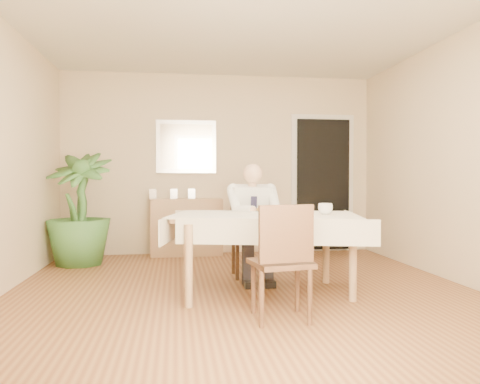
{
  "coord_description": "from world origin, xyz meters",
  "views": [
    {
      "loc": [
        -0.65,
        -4.33,
        1.08
      ],
      "look_at": [
        0.0,
        0.35,
        0.95
      ],
      "focal_mm": 35.0,
      "sensor_mm": 36.0,
      "label": 1
    }
  ],
  "objects": [
    {
      "name": "photo_frame_right",
      "position": [
        -0.42,
        2.4,
        0.87
      ],
      "size": [
        0.1,
        0.02,
        0.14
      ],
      "primitive_type": "cube",
      "color": "silver",
      "rests_on": "sideboard"
    },
    {
      "name": "room",
      "position": [
        0.0,
        0.0,
        1.3
      ],
      "size": [
        5.0,
        5.02,
        2.6
      ],
      "color": "brown",
      "rests_on": "ground"
    },
    {
      "name": "photo_frame_center",
      "position": [
        -0.67,
        2.39,
        0.87
      ],
      "size": [
        0.1,
        0.02,
        0.14
      ],
      "primitive_type": "cube",
      "color": "silver",
      "rests_on": "sideboard"
    },
    {
      "name": "doorway",
      "position": [
        1.55,
        2.46,
        1.0
      ],
      "size": [
        0.96,
        0.07,
        2.1
      ],
      "color": "white",
      "rests_on": "ground"
    },
    {
      "name": "window",
      "position": [
        0.0,
        -2.47,
        1.45
      ],
      "size": [
        1.34,
        0.04,
        1.44
      ],
      "color": "white",
      "rests_on": "room"
    },
    {
      "name": "dining_table",
      "position": [
        0.18,
        -0.03,
        0.67
      ],
      "size": [
        1.94,
        1.39,
        0.75
      ],
      "rotation": [
        0.0,
        0.0,
        -0.22
      ],
      "color": "#A2724C",
      "rests_on": "ground"
    },
    {
      "name": "photo_frame_left",
      "position": [
        -0.97,
        2.39,
        0.87
      ],
      "size": [
        0.1,
        0.02,
        0.14
      ],
      "primitive_type": "cube",
      "color": "silver",
      "rests_on": "sideboard"
    },
    {
      "name": "food",
      "position": [
        0.21,
        0.18,
        0.78
      ],
      "size": [
        0.14,
        0.14,
        0.06
      ],
      "primitive_type": "ellipsoid",
      "color": "brown",
      "rests_on": "dining_table"
    },
    {
      "name": "chair_near",
      "position": [
        0.15,
        -0.91,
        0.5
      ],
      "size": [
        0.49,
        0.49,
        0.89
      ],
      "rotation": [
        0.0,
        0.0,
        0.17
      ],
      "color": "#3A2217",
      "rests_on": "ground"
    },
    {
      "name": "mirror",
      "position": [
        -0.49,
        2.47,
        1.55
      ],
      "size": [
        0.86,
        0.04,
        0.76
      ],
      "color": "silver",
      "rests_on": "room"
    },
    {
      "name": "knife",
      "position": [
        0.25,
        0.12,
        0.78
      ],
      "size": [
        0.01,
        0.13,
        0.01
      ],
      "primitive_type": "cylinder",
      "rotation": [
        1.57,
        0.0,
        0.0
      ],
      "color": "silver",
      "rests_on": "dining_table"
    },
    {
      "name": "chair_far",
      "position": [
        0.18,
        0.84,
        0.49
      ],
      "size": [
        0.44,
        0.44,
        0.87
      ],
      "rotation": [
        0.0,
        0.0,
        -0.07
      ],
      "color": "#3A2217",
      "rests_on": "ground"
    },
    {
      "name": "potted_palm",
      "position": [
        -1.85,
        1.76,
        0.71
      ],
      "size": [
        0.96,
        0.96,
        1.43
      ],
      "primitive_type": "imported",
      "rotation": [
        0.0,
        0.0,
        -0.22
      ],
      "color": "#336027",
      "rests_on": "ground"
    },
    {
      "name": "seated_man",
      "position": [
        0.18,
        0.56,
        0.69
      ],
      "size": [
        0.48,
        0.72,
        1.24
      ],
      "color": "white",
      "rests_on": "ground"
    },
    {
      "name": "sideboard",
      "position": [
        -0.49,
        2.32,
        0.4
      ],
      "size": [
        1.01,
        0.36,
        0.8
      ],
      "primitive_type": "cube",
      "rotation": [
        0.0,
        0.0,
        0.02
      ],
      "color": "#A2724C",
      "rests_on": "ground"
    },
    {
      "name": "plate",
      "position": [
        0.21,
        0.18,
        0.76
      ],
      "size": [
        0.26,
        0.26,
        0.02
      ],
      "primitive_type": "cylinder",
      "color": "white",
      "rests_on": "dining_table"
    },
    {
      "name": "coffee_mug",
      "position": [
        0.72,
        -0.18,
        0.81
      ],
      "size": [
        0.13,
        0.13,
        0.11
      ],
      "primitive_type": "imported",
      "rotation": [
        0.0,
        0.0,
        -0.0
      ],
      "color": "white",
      "rests_on": "dining_table"
    },
    {
      "name": "fork",
      "position": [
        0.17,
        0.12,
        0.78
      ],
      "size": [
        0.01,
        0.13,
        0.01
      ],
      "primitive_type": "cylinder",
      "rotation": [
        1.57,
        0.0,
        0.0
      ],
      "color": "silver",
      "rests_on": "dining_table"
    }
  ]
}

